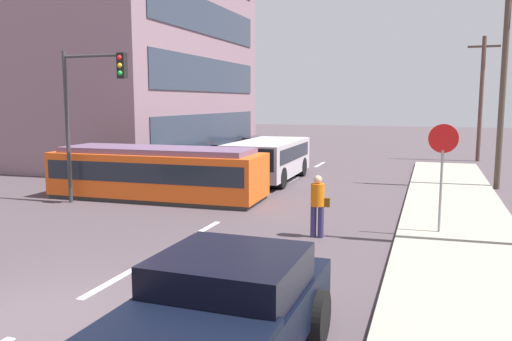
{
  "coord_description": "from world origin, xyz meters",
  "views": [
    {
      "loc": [
        5.96,
        -6.58,
        3.61
      ],
      "look_at": [
        0.3,
        9.87,
        1.24
      ],
      "focal_mm": 35.77,
      "sensor_mm": 36.0,
      "label": 1
    }
  ],
  "objects_px": {
    "streetcar_tram": "(157,172)",
    "stop_sign": "(443,155)",
    "pedestrian_crossing": "(318,202)",
    "utility_pole_mid": "(503,82)",
    "city_bus": "(268,158)",
    "parked_sedan_mid": "(159,167)",
    "utility_pole_far": "(481,97)",
    "pickup_truck_parked": "(216,321)",
    "traffic_light_mast": "(89,99)",
    "parked_sedan_furthest": "(260,145)",
    "parked_sedan_far": "(233,153)"
  },
  "relations": [
    {
      "from": "parked_sedan_mid",
      "to": "stop_sign",
      "type": "height_order",
      "value": "stop_sign"
    },
    {
      "from": "stop_sign",
      "to": "utility_pole_far",
      "type": "xyz_separation_m",
      "value": [
        2.42,
        19.21,
        1.68
      ]
    },
    {
      "from": "pedestrian_crossing",
      "to": "utility_pole_far",
      "type": "bearing_deg",
      "value": 74.86
    },
    {
      "from": "parked_sedan_furthest",
      "to": "utility_pole_mid",
      "type": "bearing_deg",
      "value": -36.49
    },
    {
      "from": "utility_pole_far",
      "to": "pickup_truck_parked",
      "type": "bearing_deg",
      "value": -100.75
    },
    {
      "from": "city_bus",
      "to": "parked_sedan_far",
      "type": "xyz_separation_m",
      "value": [
        -3.88,
        5.42,
        -0.43
      ]
    },
    {
      "from": "pedestrian_crossing",
      "to": "pickup_truck_parked",
      "type": "relative_size",
      "value": 0.33
    },
    {
      "from": "city_bus",
      "to": "utility_pole_mid",
      "type": "bearing_deg",
      "value": 5.93
    },
    {
      "from": "pickup_truck_parked",
      "to": "stop_sign",
      "type": "xyz_separation_m",
      "value": [
        2.83,
        8.45,
        1.4
      ]
    },
    {
      "from": "city_bus",
      "to": "parked_sedan_mid",
      "type": "relative_size",
      "value": 1.34
    },
    {
      "from": "streetcar_tram",
      "to": "parked_sedan_far",
      "type": "distance_m",
      "value": 10.89
    },
    {
      "from": "stop_sign",
      "to": "utility_pole_mid",
      "type": "distance_m",
      "value": 9.31
    },
    {
      "from": "streetcar_tram",
      "to": "traffic_light_mast",
      "type": "distance_m",
      "value": 3.58
    },
    {
      "from": "streetcar_tram",
      "to": "stop_sign",
      "type": "xyz_separation_m",
      "value": [
        9.88,
        -2.35,
        1.2
      ]
    },
    {
      "from": "utility_pole_far",
      "to": "parked_sedan_far",
      "type": "bearing_deg",
      "value": -155.95
    },
    {
      "from": "parked_sedan_furthest",
      "to": "stop_sign",
      "type": "relative_size",
      "value": 1.59
    },
    {
      "from": "pickup_truck_parked",
      "to": "utility_pole_far",
      "type": "bearing_deg",
      "value": 79.25
    },
    {
      "from": "streetcar_tram",
      "to": "parked_sedan_furthest",
      "type": "height_order",
      "value": "streetcar_tram"
    },
    {
      "from": "pedestrian_crossing",
      "to": "utility_pole_mid",
      "type": "distance_m",
      "value": 11.75
    },
    {
      "from": "traffic_light_mast",
      "to": "pedestrian_crossing",
      "type": "bearing_deg",
      "value": -11.84
    },
    {
      "from": "streetcar_tram",
      "to": "parked_sedan_mid",
      "type": "height_order",
      "value": "streetcar_tram"
    },
    {
      "from": "streetcar_tram",
      "to": "parked_sedan_far",
      "type": "height_order",
      "value": "streetcar_tram"
    },
    {
      "from": "streetcar_tram",
      "to": "utility_pole_far",
      "type": "bearing_deg",
      "value": 53.9
    },
    {
      "from": "pedestrian_crossing",
      "to": "stop_sign",
      "type": "relative_size",
      "value": 0.58
    },
    {
      "from": "parked_sedan_far",
      "to": "streetcar_tram",
      "type": "bearing_deg",
      "value": -83.32
    },
    {
      "from": "pedestrian_crossing",
      "to": "utility_pole_far",
      "type": "height_order",
      "value": "utility_pole_far"
    },
    {
      "from": "parked_sedan_mid",
      "to": "traffic_light_mast",
      "type": "xyz_separation_m",
      "value": [
        0.56,
        -5.65,
        3.07
      ]
    },
    {
      "from": "utility_pole_far",
      "to": "city_bus",
      "type": "bearing_deg",
      "value": -130.18
    },
    {
      "from": "pickup_truck_parked",
      "to": "parked_sedan_furthest",
      "type": "bearing_deg",
      "value": 107.39
    },
    {
      "from": "utility_pole_mid",
      "to": "stop_sign",
      "type": "bearing_deg",
      "value": -105.04
    },
    {
      "from": "parked_sedan_mid",
      "to": "traffic_light_mast",
      "type": "relative_size",
      "value": 0.85
    },
    {
      "from": "parked_sedan_far",
      "to": "parked_sedan_furthest",
      "type": "relative_size",
      "value": 0.95
    },
    {
      "from": "stop_sign",
      "to": "utility_pole_mid",
      "type": "relative_size",
      "value": 0.34
    },
    {
      "from": "city_bus",
      "to": "parked_sedan_mid",
      "type": "height_order",
      "value": "city_bus"
    },
    {
      "from": "parked_sedan_far",
      "to": "stop_sign",
      "type": "relative_size",
      "value": 1.5
    },
    {
      "from": "pickup_truck_parked",
      "to": "traffic_light_mast",
      "type": "relative_size",
      "value": 0.94
    },
    {
      "from": "parked_sedan_mid",
      "to": "utility_pole_far",
      "type": "xyz_separation_m",
      "value": [
        14.48,
        12.9,
        3.25
      ]
    },
    {
      "from": "pedestrian_crossing",
      "to": "utility_pole_mid",
      "type": "relative_size",
      "value": 0.2
    },
    {
      "from": "city_bus",
      "to": "traffic_light_mast",
      "type": "relative_size",
      "value": 1.13
    },
    {
      "from": "streetcar_tram",
      "to": "utility_pole_mid",
      "type": "distance_m",
      "value": 14.2
    },
    {
      "from": "parked_sedan_mid",
      "to": "utility_pole_mid",
      "type": "bearing_deg",
      "value": 9.56
    },
    {
      "from": "city_bus",
      "to": "traffic_light_mast",
      "type": "bearing_deg",
      "value": -120.92
    },
    {
      "from": "utility_pole_far",
      "to": "stop_sign",
      "type": "bearing_deg",
      "value": -97.18
    },
    {
      "from": "pickup_truck_parked",
      "to": "utility_pole_mid",
      "type": "bearing_deg",
      "value": 73.23
    },
    {
      "from": "city_bus",
      "to": "utility_pole_far",
      "type": "bearing_deg",
      "value": 49.82
    },
    {
      "from": "city_bus",
      "to": "parked_sedan_furthest",
      "type": "bearing_deg",
      "value": 110.32
    },
    {
      "from": "city_bus",
      "to": "stop_sign",
      "type": "xyz_separation_m",
      "value": [
        7.27,
        -7.74,
        1.14
      ]
    },
    {
      "from": "parked_sedan_far",
      "to": "utility_pole_mid",
      "type": "xyz_separation_m",
      "value": [
        13.49,
        -4.42,
        3.75
      ]
    },
    {
      "from": "pedestrian_crossing",
      "to": "parked_sedan_furthest",
      "type": "bearing_deg",
      "value": 112.59
    },
    {
      "from": "traffic_light_mast",
      "to": "utility_pole_far",
      "type": "bearing_deg",
      "value": 53.1
    }
  ]
}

